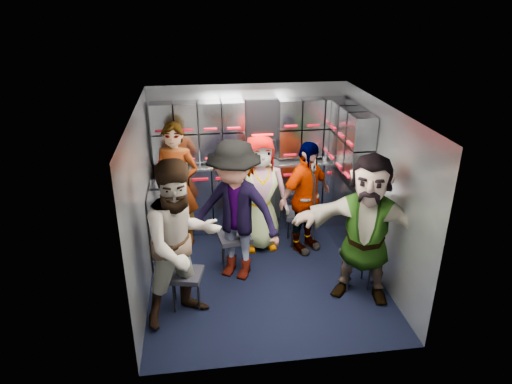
{
  "coord_description": "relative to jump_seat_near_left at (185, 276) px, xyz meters",
  "views": [
    {
      "loc": [
        -0.75,
        -4.78,
        3.27
      ],
      "look_at": [
        -0.05,
        0.35,
        0.98
      ],
      "focal_mm": 32.0,
      "sensor_mm": 36.0,
      "label": 1
    }
  ],
  "objects": [
    {
      "name": "jump_seat_near_right",
      "position": [
        2.01,
        0.11,
        -0.01
      ],
      "size": [
        0.38,
        0.36,
        0.42
      ],
      "rotation": [
        0.0,
        0.0,
        -0.07
      ],
      "color": "black",
      "rests_on": "ground"
    },
    {
      "name": "wall_right",
      "position": [
        2.36,
        0.5,
        0.67
      ],
      "size": [
        0.04,
        3.0,
        2.1
      ],
      "primitive_type": "cube",
      "color": "gray",
      "rests_on": "ground"
    },
    {
      "name": "attendant_arc_b",
      "position": [
        0.61,
        0.53,
        0.5
      ],
      "size": [
        1.31,
        1.13,
        1.76
      ],
      "primitive_type": "imported",
      "rotation": [
        0.0,
        0.0,
        -0.52
      ],
      "color": "black",
      "rests_on": "ground"
    },
    {
      "name": "bottle_mid",
      "position": [
        1.12,
        1.74,
        0.77
      ],
      "size": [
        0.06,
        0.06,
        0.23
      ],
      "primitive_type": "cylinder",
      "color": "white",
      "rests_on": "counter"
    },
    {
      "name": "jump_seat_near_left",
      "position": [
        0.0,
        0.0,
        0.0
      ],
      "size": [
        0.43,
        0.42,
        0.43
      ],
      "rotation": [
        0.0,
        0.0,
        -0.23
      ],
      "color": "black",
      "rests_on": "ground"
    },
    {
      "name": "floor",
      "position": [
        0.96,
        0.5,
        -0.38
      ],
      "size": [
        3.0,
        3.0,
        0.0
      ],
      "primitive_type": "plane",
      "color": "black",
      "rests_on": "ground"
    },
    {
      "name": "attendant_arc_a",
      "position": [
        0.0,
        -0.18,
        0.52
      ],
      "size": [
        1.1,
        1.01,
        1.81
      ],
      "primitive_type": "imported",
      "rotation": [
        0.0,
        0.0,
        0.47
      ],
      "color": "black",
      "rests_on": "ground"
    },
    {
      "name": "jump_seat_center",
      "position": [
        1.0,
        1.38,
        0.03
      ],
      "size": [
        0.49,
        0.48,
        0.46
      ],
      "rotation": [
        0.0,
        0.0,
        -0.33
      ],
      "color": "black",
      "rests_on": "ground"
    },
    {
      "name": "counter",
      "position": [
        0.96,
        1.79,
        0.63
      ],
      "size": [
        2.68,
        0.42,
        0.03
      ],
      "primitive_type": "cube",
      "color": "silver",
      "rests_on": "cart_bank_back"
    },
    {
      "name": "bottle_left",
      "position": [
        0.81,
        1.74,
        0.78
      ],
      "size": [
        0.06,
        0.06,
        0.27
      ],
      "primitive_type": "cylinder",
      "color": "white",
      "rests_on": "counter"
    },
    {
      "name": "red_latch_strip",
      "position": [
        0.96,
        1.59,
        0.5
      ],
      "size": [
        2.6,
        0.02,
        0.03
      ],
      "primitive_type": "cube",
      "color": "#AD0515",
      "rests_on": "cart_bank_back"
    },
    {
      "name": "right_cabinet",
      "position": [
        2.21,
        1.1,
        0.12
      ],
      "size": [
        0.28,
        1.2,
        1.0
      ],
      "primitive_type": "cube",
      "color": "#989CA7",
      "rests_on": "ground"
    },
    {
      "name": "locker_bank_back",
      "position": [
        0.96,
        1.85,
        1.11
      ],
      "size": [
        2.68,
        0.28,
        0.82
      ],
      "primitive_type": "cube",
      "color": "#989CA7",
      "rests_on": "wall_back"
    },
    {
      "name": "wall_back",
      "position": [
        0.96,
        2.0,
        0.67
      ],
      "size": [
        2.8,
        0.04,
        2.1
      ],
      "primitive_type": "cube",
      "color": "gray",
      "rests_on": "ground"
    },
    {
      "name": "attendant_arc_c",
      "position": [
        1.0,
        1.2,
        0.42
      ],
      "size": [
        0.82,
        0.57,
        1.59
      ],
      "primitive_type": "imported",
      "rotation": [
        0.0,
        0.0,
        0.08
      ],
      "color": "black",
      "rests_on": "ground"
    },
    {
      "name": "attendant_arc_e",
      "position": [
        2.01,
        -0.07,
        0.49
      ],
      "size": [
        1.68,
        1.15,
        1.74
      ],
      "primitive_type": "imported",
      "rotation": [
        0.0,
        0.0,
        -0.44
      ],
      "color": "black",
      "rests_on": "ground"
    },
    {
      "name": "attendant_standing",
      "position": [
        -0.09,
        1.45,
        0.48
      ],
      "size": [
        0.73,
        0.6,
        1.73
      ],
      "primitive_type": "imported",
      "rotation": [
        0.0,
        0.0,
        -0.33
      ],
      "color": "black",
      "rests_on": "ground"
    },
    {
      "name": "locker_bank_right",
      "position": [
        2.21,
        1.2,
        1.11
      ],
      "size": [
        0.28,
        1.0,
        0.82
      ],
      "primitive_type": "cube",
      "color": "#989CA7",
      "rests_on": "wall_right"
    },
    {
      "name": "cup_left",
      "position": [
        0.42,
        1.73,
        0.69
      ],
      "size": [
        0.09,
        0.09,
        0.09
      ],
      "primitive_type": "cylinder",
      "color": "tan",
      "rests_on": "counter"
    },
    {
      "name": "coffee_niche",
      "position": [
        1.14,
        1.91,
        1.09
      ],
      "size": [
        0.46,
        0.16,
        0.84
      ],
      "primitive_type": null,
      "color": "black",
      "rests_on": "wall_back"
    },
    {
      "name": "attendant_arc_d",
      "position": [
        1.59,
        1.03,
        0.39
      ],
      "size": [
        0.96,
        0.81,
        1.54
      ],
      "primitive_type": "imported",
      "rotation": [
        0.0,
        0.0,
        0.58
      ],
      "color": "black",
      "rests_on": "ground"
    },
    {
      "name": "jump_seat_mid_left",
      "position": [
        0.61,
        0.71,
        0.03
      ],
      "size": [
        0.44,
        0.43,
        0.46
      ],
      "rotation": [
        0.0,
        0.0,
        0.15
      ],
      "color": "black",
      "rests_on": "ground"
    },
    {
      "name": "cart_bank_left",
      "position": [
        -0.23,
        1.06,
        0.11
      ],
      "size": [
        0.38,
        0.76,
        0.99
      ],
      "primitive_type": "cube",
      "color": "#989CA7",
      "rests_on": "ground"
    },
    {
      "name": "jump_seat_mid_right",
      "position": [
        1.59,
        1.21,
        0.04
      ],
      "size": [
        0.47,
        0.45,
        0.48
      ],
      "rotation": [
        0.0,
        0.0,
        -0.19
      ],
      "color": "black",
      "rests_on": "ground"
    },
    {
      "name": "wall_left",
      "position": [
        -0.44,
        0.5,
        0.67
      ],
      "size": [
        0.04,
        3.0,
        2.1
      ],
      "primitive_type": "cube",
      "color": "gray",
      "rests_on": "ground"
    },
    {
      "name": "cup_right",
      "position": [
        1.86,
        1.73,
        0.7
      ],
      "size": [
        0.08,
        0.08,
        0.1
      ],
      "primitive_type": "cylinder",
      "color": "tan",
      "rests_on": "counter"
    },
    {
      "name": "cart_bank_back",
      "position": [
        0.96,
        1.79,
        0.11
      ],
      "size": [
        2.68,
        0.38,
        0.99
      ],
      "primitive_type": "cube",
      "color": "#989CA7",
      "rests_on": "ground"
    },
    {
      "name": "ceiling",
      "position": [
        0.96,
        0.5,
        1.72
      ],
      "size": [
        2.8,
        3.0,
        0.02
      ],
      "primitive_type": "cube",
      "color": "silver",
      "rests_on": "wall_back"
    },
    {
      "name": "bottle_right",
      "position": [
        2.03,
        1.74,
        0.76
      ],
      "size": [
        0.06,
        0.06,
        0.22
      ],
      "primitive_type": "cylinder",
      "color": "white",
      "rests_on": "counter"
    }
  ]
}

